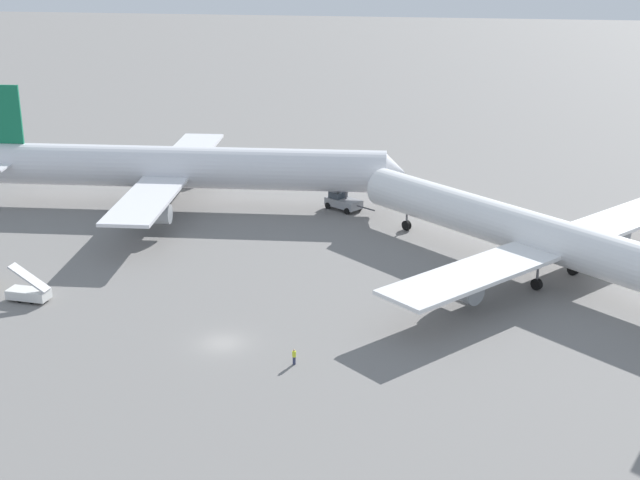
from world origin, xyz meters
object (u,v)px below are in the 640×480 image
airliner_being_pushed (537,236)px  pushback_tug (343,201)px  gse_stair_truck_yellow (29,292)px  ground_crew_marshaller_foreground (294,356)px  airliner_at_gate_left (186,168)px

airliner_being_pushed → pushback_tug: (-24.66, 21.75, -3.62)m
gse_stair_truck_yellow → ground_crew_marshaller_foreground: (30.67, -10.72, -0.23)m
pushback_tug → gse_stair_truck_yellow: size_ratio=1.56×
gse_stair_truck_yellow → airliner_being_pushed: bearing=15.2°
gse_stair_truck_yellow → ground_crew_marshaller_foreground: bearing=-19.3°
gse_stair_truck_yellow → ground_crew_marshaller_foreground: size_ratio=3.10×
airliner_at_gate_left → airliner_being_pushed: airliner_at_gate_left is taller
airliner_being_pushed → gse_stair_truck_yellow: bearing=-164.8°
airliner_being_pushed → gse_stair_truck_yellow: size_ratio=9.38×
gse_stair_truck_yellow → ground_crew_marshaller_foreground: 32.49m
airliner_at_gate_left → airliner_being_pushed: bearing=-23.9°
airliner_at_gate_left → ground_crew_marshaller_foreground: airliner_at_gate_left is taller
airliner_at_gate_left → airliner_being_pushed: (46.87, -20.77, -0.75)m
airliner_at_gate_left → ground_crew_marshaller_foreground: (22.86, -46.37, -4.72)m
ground_crew_marshaller_foreground → airliner_at_gate_left: bearing=116.2°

